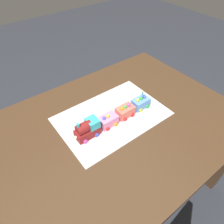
{
  "coord_description": "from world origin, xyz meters",
  "views": [
    {
      "loc": [
        -0.47,
        -0.6,
        1.57
      ],
      "look_at": [
        0.03,
        0.06,
        0.77
      ],
      "focal_mm": 32.98,
      "sensor_mm": 36.0,
      "label": 1
    }
  ],
  "objects_px": {
    "cake_locomotive": "(87,129)",
    "cake_car_flatbed_coral": "(125,111)",
    "dining_table": "(114,137)",
    "cake_car_gondola_sky_blue": "(141,103)",
    "birthday_candle": "(143,94)",
    "cake_car_hopper_bubblegum": "(108,121)"
  },
  "relations": [
    {
      "from": "cake_locomotive",
      "to": "cake_car_flatbed_coral",
      "type": "height_order",
      "value": "cake_locomotive"
    },
    {
      "from": "dining_table",
      "to": "cake_car_gondola_sky_blue",
      "type": "bearing_deg",
      "value": 5.77
    },
    {
      "from": "cake_locomotive",
      "to": "birthday_candle",
      "type": "height_order",
      "value": "birthday_candle"
    },
    {
      "from": "birthday_candle",
      "to": "cake_car_gondola_sky_blue",
      "type": "bearing_deg",
      "value": 180.0
    },
    {
      "from": "dining_table",
      "to": "cake_locomotive",
      "type": "bearing_deg",
      "value": 172.24
    },
    {
      "from": "cake_car_hopper_bubblegum",
      "to": "dining_table",
      "type": "bearing_deg",
      "value": -38.09
    },
    {
      "from": "dining_table",
      "to": "cake_locomotive",
      "type": "relative_size",
      "value": 10.0
    },
    {
      "from": "dining_table",
      "to": "cake_locomotive",
      "type": "distance_m",
      "value": 0.22
    },
    {
      "from": "cake_car_hopper_bubblegum",
      "to": "cake_car_flatbed_coral",
      "type": "distance_m",
      "value": 0.12
    },
    {
      "from": "cake_car_hopper_bubblegum",
      "to": "cake_locomotive",
      "type": "bearing_deg",
      "value": -180.0
    },
    {
      "from": "cake_car_flatbed_coral",
      "to": "cake_car_gondola_sky_blue",
      "type": "relative_size",
      "value": 1.0
    },
    {
      "from": "cake_locomotive",
      "to": "cake_car_gondola_sky_blue",
      "type": "distance_m",
      "value": 0.37
    },
    {
      "from": "cake_car_gondola_sky_blue",
      "to": "birthday_candle",
      "type": "height_order",
      "value": "birthday_candle"
    },
    {
      "from": "cake_car_hopper_bubblegum",
      "to": "birthday_candle",
      "type": "distance_m",
      "value": 0.25
    },
    {
      "from": "cake_locomotive",
      "to": "cake_car_flatbed_coral",
      "type": "distance_m",
      "value": 0.25
    },
    {
      "from": "dining_table",
      "to": "cake_car_gondola_sky_blue",
      "type": "distance_m",
      "value": 0.25
    },
    {
      "from": "cake_car_flatbed_coral",
      "to": "cake_car_hopper_bubblegum",
      "type": "bearing_deg",
      "value": -180.0
    },
    {
      "from": "dining_table",
      "to": "cake_car_hopper_bubblegum",
      "type": "height_order",
      "value": "cake_car_hopper_bubblegum"
    },
    {
      "from": "dining_table",
      "to": "cake_car_flatbed_coral",
      "type": "height_order",
      "value": "cake_car_flatbed_coral"
    },
    {
      "from": "cake_locomotive",
      "to": "cake_car_gondola_sky_blue",
      "type": "xyz_separation_m",
      "value": [
        0.36,
        0.0,
        -0.02
      ]
    },
    {
      "from": "dining_table",
      "to": "cake_car_hopper_bubblegum",
      "type": "relative_size",
      "value": 14.0
    },
    {
      "from": "cake_car_flatbed_coral",
      "to": "cake_car_gondola_sky_blue",
      "type": "bearing_deg",
      "value": 0.0
    }
  ]
}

